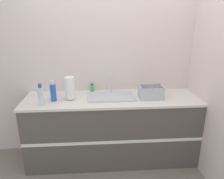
{
  "coord_description": "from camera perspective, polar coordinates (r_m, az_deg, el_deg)",
  "views": [
    {
      "loc": [
        -0.18,
        -2.27,
        1.9
      ],
      "look_at": [
        -0.0,
        0.27,
        1.01
      ],
      "focal_mm": 35.0,
      "sensor_mm": 36.0,
      "label": 1
    }
  ],
  "objects": [
    {
      "name": "sink",
      "position": [
        2.79,
        -0.23,
        -1.63
      ],
      "size": [
        0.59,
        0.36,
        0.27
      ],
      "color": "silver",
      "rests_on": "counter_cabinet"
    },
    {
      "name": "counter_cabinet",
      "position": [
        2.96,
        0.06,
        -10.2
      ],
      "size": [
        2.22,
        0.63,
        0.89
      ],
      "color": "#514C47",
      "rests_on": "ground_plane"
    },
    {
      "name": "bottle_clear",
      "position": [
        2.63,
        -18.08,
        -1.62
      ],
      "size": [
        0.07,
        0.07,
        0.26
      ],
      "color": "silver",
      "rests_on": "counter_cabinet"
    },
    {
      "name": "wall_right",
      "position": [
        2.95,
        22.63,
        5.99
      ],
      "size": [
        0.06,
        2.61,
        2.6
      ],
      "color": "silver",
      "rests_on": "ground_plane"
    },
    {
      "name": "wall_back",
      "position": [
        2.97,
        -0.4,
        7.56
      ],
      "size": [
        4.6,
        0.06,
        2.6
      ],
      "color": "silver",
      "rests_on": "ground_plane"
    },
    {
      "name": "bottle_blue",
      "position": [
        2.73,
        -15.1,
        -0.65
      ],
      "size": [
        0.07,
        0.07,
        0.25
      ],
      "color": "#2D56B7",
      "rests_on": "counter_cabinet"
    },
    {
      "name": "dish_rack",
      "position": [
        2.78,
        10.13,
        -0.99
      ],
      "size": [
        0.29,
        0.21,
        0.16
      ],
      "color": "#B7BABF",
      "rests_on": "counter_cabinet"
    },
    {
      "name": "paper_towel_roll",
      "position": [
        2.72,
        -10.96,
        0.36
      ],
      "size": [
        0.12,
        0.12,
        0.28
      ],
      "color": "#4C4C51",
      "rests_on": "counter_cabinet"
    },
    {
      "name": "soap_dispenser",
      "position": [
        2.97,
        -5.23,
        0.31
      ],
      "size": [
        0.05,
        0.05,
        0.12
      ],
      "color": "#4CB266",
      "rests_on": "counter_cabinet"
    },
    {
      "name": "ground_plane",
      "position": [
        2.97,
        0.5,
        -20.64
      ],
      "size": [
        12.0,
        12.0,
        0.0
      ],
      "primitive_type": "plane",
      "color": "slate"
    }
  ]
}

